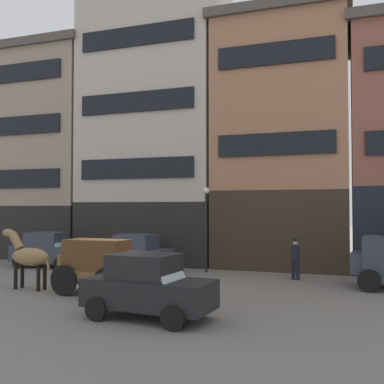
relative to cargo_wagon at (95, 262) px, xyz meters
name	(u,v)px	position (x,y,z in m)	size (l,w,h in m)	color
ground_plane	(115,290)	(0.26, 1.03, -1.15)	(120.00, 120.00, 0.00)	slate
building_far_left	(39,154)	(-10.71, 10.53, 5.54)	(9.53, 6.45, 13.29)	black
building_center_left	(158,107)	(-2.09, 10.53, 8.08)	(8.42, 6.45, 18.36)	black
building_center_right	(284,142)	(5.40, 10.53, 5.59)	(7.27, 6.45, 13.38)	#33281E
cargo_wagon	(95,262)	(0.00, 0.00, 0.00)	(2.98, 1.65, 1.98)	brown
draft_horse	(28,256)	(-2.95, 0.00, 0.12)	(2.35, 0.69, 2.30)	#937047
sedan_dark	(134,253)	(-1.17, 5.54, -0.23)	(3.82, 2.10, 1.83)	#333847
sedan_light	(48,250)	(-6.17, 5.54, -0.23)	(3.79, 2.05, 1.83)	#333847
sedan_parked_curb	(148,286)	(3.34, -2.68, -0.23)	(3.84, 2.15, 1.83)	black
pedestrian_officer	(295,257)	(6.54, 5.65, -0.17)	(0.45, 0.45, 1.79)	black
streetlamp_curbside	(206,217)	(2.19, 6.57, 1.52)	(0.32, 0.32, 4.12)	black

